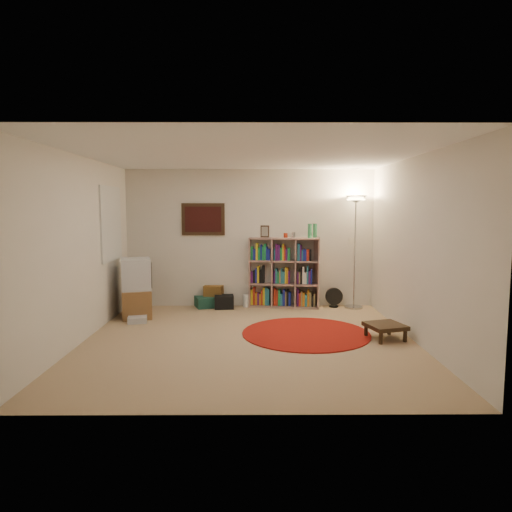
{
  "coord_description": "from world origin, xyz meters",
  "views": [
    {
      "loc": [
        0.06,
        -6.07,
        1.8
      ],
      "look_at": [
        0.1,
        0.6,
        1.1
      ],
      "focal_mm": 32.0,
      "sensor_mm": 36.0,
      "label": 1
    }
  ],
  "objects": [
    {
      "name": "floor_fan",
      "position": [
        1.53,
        2.1,
        0.18
      ],
      "size": [
        0.31,
        0.17,
        0.36
      ],
      "rotation": [
        0.0,
        0.0,
        -0.0
      ],
      "color": "black",
      "rests_on": "ground"
    },
    {
      "name": "dvd_box",
      "position": [
        -1.77,
        1.0,
        0.05
      ],
      "size": [
        0.33,
        0.3,
        0.1
      ],
      "rotation": [
        0.0,
        0.0,
        0.2
      ],
      "color": "silver",
      "rests_on": "ground"
    },
    {
      "name": "tv_stand",
      "position": [
        -1.88,
        1.41,
        0.47
      ],
      "size": [
        0.62,
        0.77,
        0.97
      ],
      "rotation": [
        0.0,
        0.0,
        0.27
      ],
      "color": "brown",
      "rests_on": "ground"
    },
    {
      "name": "red_rug",
      "position": [
        0.82,
        0.33,
        0.01
      ],
      "size": [
        1.84,
        1.84,
        0.02
      ],
      "color": "maroon",
      "rests_on": "ground"
    },
    {
      "name": "suitcase",
      "position": [
        -0.7,
        2.18,
        0.1
      ],
      "size": [
        0.69,
        0.56,
        0.19
      ],
      "rotation": [
        0.0,
        0.0,
        0.34
      ],
      "color": "#14392F",
      "rests_on": "ground"
    },
    {
      "name": "room",
      "position": [
        -0.05,
        0.05,
        1.26
      ],
      "size": [
        4.54,
        4.54,
        2.54
      ],
      "color": "#A3835F",
      "rests_on": "ground"
    },
    {
      "name": "floor_lamp",
      "position": [
        1.88,
        2.04,
        1.68
      ],
      "size": [
        0.43,
        0.43,
        2.02
      ],
      "rotation": [
        0.0,
        0.0,
        0.12
      ],
      "color": "#B6B5BA",
      "rests_on": "ground"
    },
    {
      "name": "side_table",
      "position": [
        1.88,
        0.05,
        0.18
      ],
      "size": [
        0.59,
        0.59,
        0.22
      ],
      "rotation": [
        0.0,
        0.0,
        0.29
      ],
      "color": "black",
      "rests_on": "ground"
    },
    {
      "name": "bookshelf",
      "position": [
        0.61,
        2.18,
        0.61
      ],
      "size": [
        1.31,
        0.55,
        1.52
      ],
      "rotation": [
        0.0,
        0.0,
        -0.15
      ],
      "color": "#986F65",
      "rests_on": "ground"
    },
    {
      "name": "wicker_basket",
      "position": [
        -0.67,
        2.22,
        0.29
      ],
      "size": [
        0.38,
        0.3,
        0.19
      ],
      "rotation": [
        0.0,
        0.0,
        -0.19
      ],
      "color": "brown",
      "rests_on": "suitcase"
    },
    {
      "name": "paper_towel",
      "position": [
        -0.08,
        2.13,
        0.11
      ],
      "size": [
        0.12,
        0.12,
        0.23
      ],
      "rotation": [
        0.0,
        0.0,
        0.17
      ],
      "color": "white",
      "rests_on": "ground"
    },
    {
      "name": "duffel_bag",
      "position": [
        -0.47,
        2.03,
        0.12
      ],
      "size": [
        0.36,
        0.31,
        0.24
      ],
      "rotation": [
        0.0,
        0.0,
        0.09
      ],
      "color": "black",
      "rests_on": "ground"
    }
  ]
}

